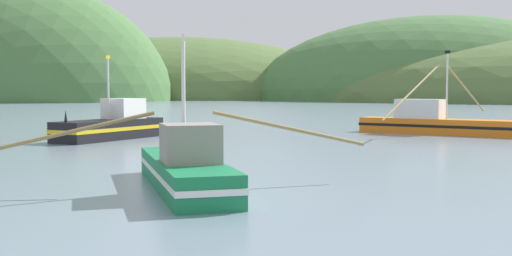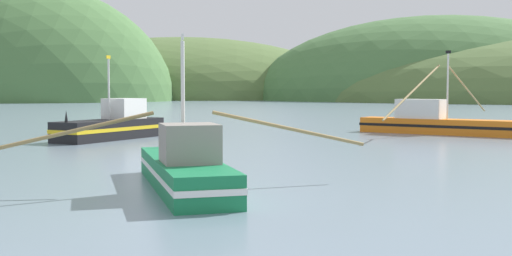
{
  "view_description": "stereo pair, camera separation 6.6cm",
  "coord_description": "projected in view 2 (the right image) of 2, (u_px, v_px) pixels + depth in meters",
  "views": [
    {
      "loc": [
        6.21,
        -0.02,
        3.07
      ],
      "look_at": [
        -0.06,
        26.4,
        1.4
      ],
      "focal_mm": 44.09,
      "sensor_mm": 36.0,
      "label": 1
    },
    {
      "loc": [
        6.27,
        -0.01,
        3.07
      ],
      "look_at": [
        -0.06,
        26.4,
        1.4
      ],
      "focal_mm": 44.09,
      "sensor_mm": 36.0,
      "label": 2
    }
  ],
  "objects": [
    {
      "name": "fishing_boat_black",
      "position": [
        113.0,
        126.0,
        38.81
      ],
      "size": [
        4.18,
        8.38,
        5.14
      ],
      "rotation": [
        0.0,
        0.0,
        4.46
      ],
      "color": "black",
      "rests_on": "ground"
    },
    {
      "name": "hill_mid_left",
      "position": [
        179.0,
        98.0,
        219.24
      ],
      "size": [
        124.93,
        99.95,
        41.81
      ],
      "primitive_type": "ellipsoid",
      "color": "#516B38",
      "rests_on": "ground"
    },
    {
      "name": "fishing_boat_green",
      "position": [
        185.0,
        168.0,
        19.33
      ],
      "size": [
        10.68,
        8.3,
        4.78
      ],
      "rotation": [
        0.0,
        0.0,
        2.08
      ],
      "color": "#197A47",
      "rests_on": "ground"
    },
    {
      "name": "hill_far_center",
      "position": [
        13.0,
        101.0,
        172.69
      ],
      "size": [
        90.45,
        72.36,
        65.37
      ],
      "primitive_type": "ellipsoid",
      "color": "#47703D",
      "rests_on": "ground"
    },
    {
      "name": "fishing_boat_orange",
      "position": [
        438.0,
        123.0,
        43.08
      ],
      "size": [
        11.51,
        18.1,
        5.7
      ],
      "rotation": [
        0.0,
        0.0,
        5.89
      ],
      "color": "orange",
      "rests_on": "ground"
    },
    {
      "name": "hill_far_left",
      "position": [
        435.0,
        100.0,
        182.68
      ],
      "size": [
        107.91,
        86.33,
        48.19
      ],
      "primitive_type": "ellipsoid",
      "color": "#47703D",
      "rests_on": "ground"
    }
  ]
}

